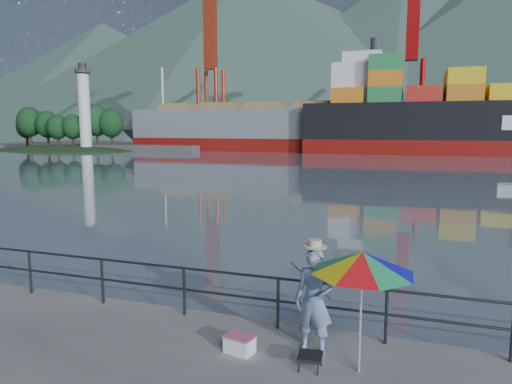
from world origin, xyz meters
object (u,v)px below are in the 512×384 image
at_px(fisherman, 314,301).
at_px(cooler_bag, 240,345).
at_px(bulk_carrier, 279,126).
at_px(beach_umbrella, 362,262).

relative_size(fisherman, cooler_bag, 3.86).
height_order(cooler_bag, bulk_carrier, bulk_carrier).
distance_m(cooler_bag, bulk_carrier, 73.29).
bearing_deg(beach_umbrella, bulk_carrier, 106.58).
relative_size(fisherman, beach_umbrella, 0.88).
bearing_deg(bulk_carrier, beach_umbrella, -73.42).
distance_m(fisherman, beach_umbrella, 1.25).
xyz_separation_m(cooler_bag, bulk_carrier, (-19.02, 70.66, 4.01)).
bearing_deg(cooler_bag, beach_umbrella, 12.44).
height_order(beach_umbrella, cooler_bag, beach_umbrella).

